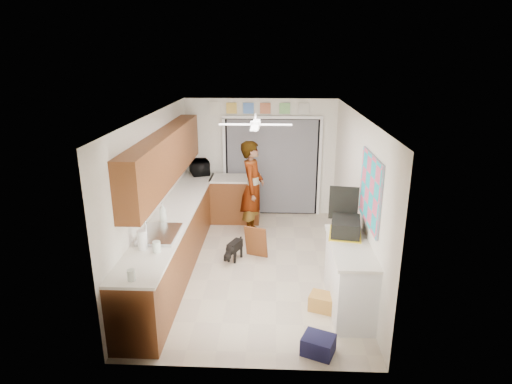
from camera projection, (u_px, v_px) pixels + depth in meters
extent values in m
plane|color=#B8A894|center=(255.00, 264.00, 7.18)|extent=(5.00, 5.00, 0.00)
plane|color=white|center=(255.00, 115.00, 6.42)|extent=(5.00, 5.00, 0.00)
plane|color=white|center=(260.00, 158.00, 9.18)|extent=(3.20, 0.00, 3.20)
plane|color=white|center=(244.00, 269.00, 4.42)|extent=(3.20, 0.00, 3.20)
plane|color=white|center=(156.00, 192.00, 6.87)|extent=(0.00, 5.00, 5.00)
plane|color=white|center=(356.00, 195.00, 6.73)|extent=(0.00, 5.00, 5.00)
cube|color=brown|center=(177.00, 238.00, 7.10)|extent=(0.60, 4.80, 0.90)
cube|color=white|center=(176.00, 212.00, 6.96)|extent=(0.62, 4.80, 0.04)
cube|color=brown|center=(166.00, 156.00, 6.88)|extent=(0.32, 4.00, 0.80)
cube|color=silver|center=(160.00, 235.00, 5.99)|extent=(0.50, 0.76, 0.06)
cylinder|color=silver|center=(146.00, 228.00, 5.97)|extent=(0.03, 0.03, 0.22)
cube|color=brown|center=(236.00, 200.00, 8.97)|extent=(1.00, 0.60, 0.90)
cube|color=white|center=(235.00, 178.00, 8.82)|extent=(1.04, 0.64, 0.04)
cube|color=black|center=(272.00, 167.00, 9.20)|extent=(2.00, 0.06, 2.10)
cube|color=slate|center=(272.00, 168.00, 9.16)|extent=(1.90, 0.03, 2.05)
cube|color=white|center=(225.00, 167.00, 9.21)|extent=(0.06, 0.04, 2.10)
cube|color=white|center=(320.00, 168.00, 9.13)|extent=(0.06, 0.04, 2.10)
cube|color=white|center=(272.00, 117.00, 8.84)|extent=(2.10, 0.04, 0.06)
cube|color=gold|center=(232.00, 108.00, 8.85)|extent=(0.22, 0.02, 0.22)
cube|color=#5081D7|center=(248.00, 108.00, 8.84)|extent=(0.22, 0.02, 0.22)
cube|color=#BD6A47|center=(265.00, 108.00, 8.82)|extent=(0.22, 0.02, 0.22)
cube|color=#79BF6D|center=(285.00, 108.00, 8.80)|extent=(0.22, 0.02, 0.22)
cube|color=beige|center=(304.00, 109.00, 8.79)|extent=(0.22, 0.02, 0.22)
cube|color=silver|center=(215.00, 108.00, 8.86)|extent=(0.22, 0.02, 0.26)
cube|color=white|center=(349.00, 278.00, 5.85)|extent=(0.50, 1.40, 0.90)
cube|color=white|center=(351.00, 247.00, 5.70)|extent=(0.54, 1.44, 0.04)
cube|color=#DE5276|center=(370.00, 190.00, 5.66)|extent=(0.03, 1.15, 0.95)
cube|color=white|center=(255.00, 125.00, 6.66)|extent=(1.14, 1.14, 0.24)
imported|color=black|center=(200.00, 167.00, 9.04)|extent=(0.53, 0.62, 0.29)
imported|color=silver|center=(163.00, 212.00, 6.48)|extent=(0.12, 0.12, 0.30)
cylinder|color=silver|center=(157.00, 247.00, 5.48)|extent=(0.11, 0.11, 0.14)
cylinder|color=silver|center=(131.00, 275.00, 4.79)|extent=(0.10, 0.10, 0.13)
cylinder|color=white|center=(142.00, 240.00, 5.54)|extent=(0.14, 0.14, 0.26)
cube|color=black|center=(346.00, 227.00, 6.02)|extent=(0.47, 0.58, 0.22)
cube|color=yellow|center=(345.00, 234.00, 6.05)|extent=(0.53, 0.64, 0.02)
cube|color=black|center=(344.00, 203.00, 6.22)|extent=(0.42, 0.10, 0.50)
cube|color=#BF8F3C|center=(323.00, 302.00, 5.89)|extent=(0.43, 0.38, 0.22)
cube|color=#161638|center=(318.00, 345.00, 5.02)|extent=(0.45, 0.41, 0.22)
cube|color=brown|center=(256.00, 242.00, 7.34)|extent=(0.42, 0.27, 0.58)
imported|color=white|center=(252.00, 189.00, 8.14)|extent=(0.52, 0.72, 1.85)
cube|color=black|center=(235.00, 249.00, 7.30)|extent=(0.38, 0.52, 0.38)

